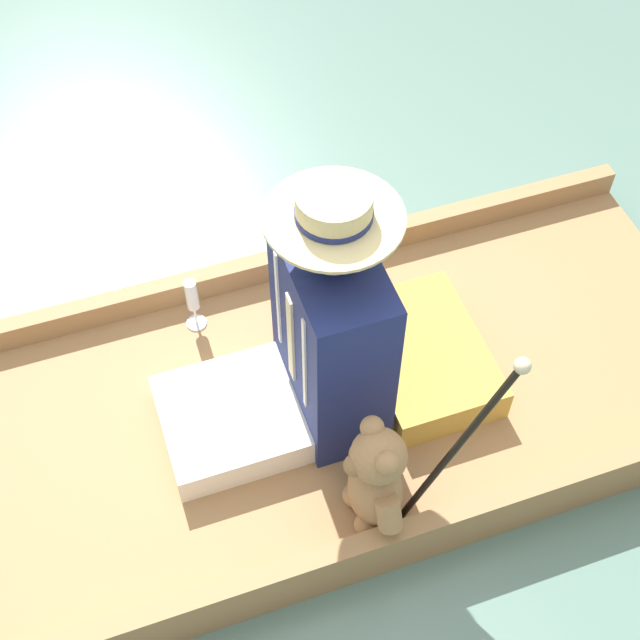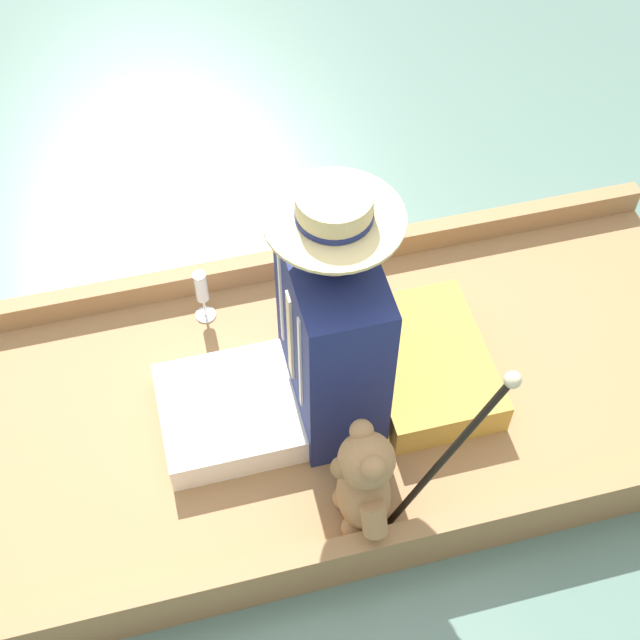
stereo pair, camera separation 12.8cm
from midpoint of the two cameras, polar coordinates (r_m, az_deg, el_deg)
ground_plane at (r=2.93m, az=-0.62°, el=-6.56°), size 16.00×16.00×0.00m
punt_boat at (r=2.88m, az=-0.63°, el=-5.91°), size 1.14×2.89×0.21m
seat_cushion at (r=2.87m, az=8.16°, el=-2.90°), size 0.52×0.37×0.12m
seated_person at (r=2.55m, az=0.94°, el=-1.37°), size 0.44×0.71×0.91m
teddy_bear at (r=2.48m, az=4.28°, el=-10.45°), size 0.30×0.17×0.43m
wine_glass at (r=2.95m, az=-6.35°, el=1.85°), size 0.07×0.07×0.22m
walking_cane at (r=2.33m, az=10.39°, el=-7.81°), size 0.04×0.30×0.69m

